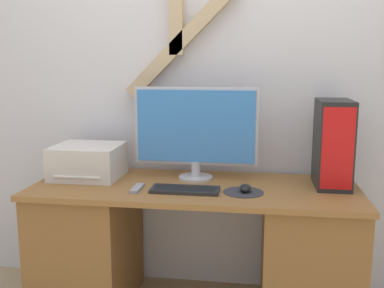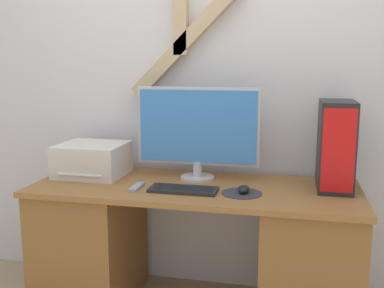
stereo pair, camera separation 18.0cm
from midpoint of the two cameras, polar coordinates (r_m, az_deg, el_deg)
The scene contains 9 objects.
wall_back at distance 2.80m, azimuth -0.30°, elevation 8.82°, with size 6.40×0.13×2.74m.
desk at distance 2.62m, azimuth -1.74°, elevation -13.05°, with size 1.80×0.69×0.76m.
monitor at distance 2.58m, azimuth -1.52°, elevation 1.87°, with size 0.71×0.20×0.53m.
keyboard at distance 2.39m, azimuth -3.06°, elevation -5.81°, with size 0.36×0.15×0.02m.
mousepad at distance 2.37m, azimuth 4.38°, elevation -6.14°, with size 0.21×0.21×0.00m.
mouse at distance 2.37m, azimuth 4.63°, elevation -5.62°, with size 0.06×0.10×0.04m.
computer_tower at distance 2.53m, azimuth 15.54°, elevation 0.04°, with size 0.18×0.32×0.48m.
printer at distance 2.75m, azimuth -14.90°, elevation -2.15°, with size 0.39×0.36×0.19m.
remote_control at distance 2.44m, azimuth -9.09°, elevation -5.59°, with size 0.04×0.16×0.02m.
Camera 1 is at (0.34, -2.04, 1.43)m, focal length 42.00 mm.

